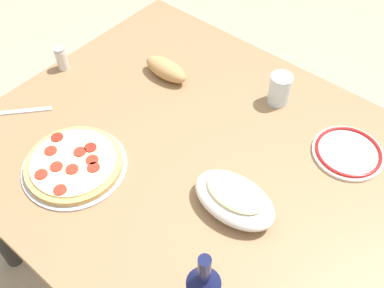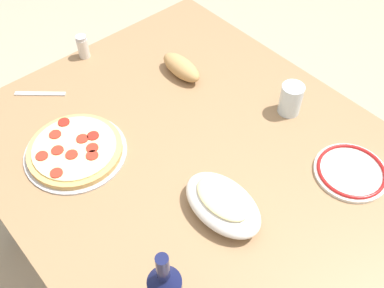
{
  "view_description": "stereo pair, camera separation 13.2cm",
  "coord_description": "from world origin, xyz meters",
  "px_view_note": "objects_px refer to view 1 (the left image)",
  "views": [
    {
      "loc": [
        -0.55,
        0.66,
        1.77
      ],
      "look_at": [
        0.0,
        0.0,
        0.76
      ],
      "focal_mm": 41.9,
      "sensor_mm": 36.0,
      "label": 1
    },
    {
      "loc": [
        -0.64,
        0.56,
        1.77
      ],
      "look_at": [
        0.0,
        0.0,
        0.76
      ],
      "focal_mm": 41.9,
      "sensor_mm": 36.0,
      "label": 2
    }
  ],
  "objects_px": {
    "pepperoni_pizza": "(74,164)",
    "dining_table": "(192,172)",
    "spice_shaker": "(62,58)",
    "side_plate_near": "(348,152)",
    "water_glass": "(280,89)",
    "baked_pasta_dish": "(234,198)",
    "bread_loaf": "(166,69)"
  },
  "relations": [
    {
      "from": "side_plate_near",
      "to": "baked_pasta_dish",
      "type": "bearing_deg",
      "value": 67.6
    },
    {
      "from": "water_glass",
      "to": "spice_shaker",
      "type": "relative_size",
      "value": 1.21
    },
    {
      "from": "pepperoni_pizza",
      "to": "water_glass",
      "type": "relative_size",
      "value": 2.89
    },
    {
      "from": "pepperoni_pizza",
      "to": "side_plate_near",
      "type": "height_order",
      "value": "pepperoni_pizza"
    },
    {
      "from": "side_plate_near",
      "to": "spice_shaker",
      "type": "relative_size",
      "value": 2.42
    },
    {
      "from": "bread_loaf",
      "to": "spice_shaker",
      "type": "relative_size",
      "value": 1.97
    },
    {
      "from": "dining_table",
      "to": "side_plate_near",
      "type": "height_order",
      "value": "side_plate_near"
    },
    {
      "from": "dining_table",
      "to": "spice_shaker",
      "type": "distance_m",
      "value": 0.61
    },
    {
      "from": "water_glass",
      "to": "side_plate_near",
      "type": "height_order",
      "value": "water_glass"
    },
    {
      "from": "baked_pasta_dish",
      "to": "water_glass",
      "type": "distance_m",
      "value": 0.44
    },
    {
      "from": "baked_pasta_dish",
      "to": "side_plate_near",
      "type": "relative_size",
      "value": 1.14
    },
    {
      "from": "baked_pasta_dish",
      "to": "spice_shaker",
      "type": "height_order",
      "value": "spice_shaker"
    },
    {
      "from": "dining_table",
      "to": "spice_shaker",
      "type": "xyz_separation_m",
      "value": [
        0.59,
        -0.0,
        0.15
      ]
    },
    {
      "from": "pepperoni_pizza",
      "to": "water_glass",
      "type": "xyz_separation_m",
      "value": [
        -0.3,
        -0.61,
        0.04
      ]
    },
    {
      "from": "side_plate_near",
      "to": "bread_loaf",
      "type": "relative_size",
      "value": 1.23
    },
    {
      "from": "pepperoni_pizza",
      "to": "dining_table",
      "type": "bearing_deg",
      "value": -129.5
    },
    {
      "from": "dining_table",
      "to": "bread_loaf",
      "type": "distance_m",
      "value": 0.37
    },
    {
      "from": "pepperoni_pizza",
      "to": "baked_pasta_dish",
      "type": "distance_m",
      "value": 0.47
    },
    {
      "from": "water_glass",
      "to": "side_plate_near",
      "type": "xyz_separation_m",
      "value": [
        -0.28,
        0.06,
        -0.04
      ]
    },
    {
      "from": "dining_table",
      "to": "bread_loaf",
      "type": "bearing_deg",
      "value": -35.05
    },
    {
      "from": "dining_table",
      "to": "bread_loaf",
      "type": "height_order",
      "value": "bread_loaf"
    },
    {
      "from": "side_plate_near",
      "to": "spice_shaker",
      "type": "distance_m",
      "value": 1.0
    },
    {
      "from": "pepperoni_pizza",
      "to": "water_glass",
      "type": "distance_m",
      "value": 0.68
    },
    {
      "from": "water_glass",
      "to": "baked_pasta_dish",
      "type": "bearing_deg",
      "value": 107.42
    },
    {
      "from": "dining_table",
      "to": "spice_shaker",
      "type": "height_order",
      "value": "spice_shaker"
    },
    {
      "from": "pepperoni_pizza",
      "to": "side_plate_near",
      "type": "distance_m",
      "value": 0.81
    },
    {
      "from": "dining_table",
      "to": "pepperoni_pizza",
      "type": "xyz_separation_m",
      "value": [
        0.22,
        0.27,
        0.12
      ]
    },
    {
      "from": "pepperoni_pizza",
      "to": "side_plate_near",
      "type": "xyz_separation_m",
      "value": [
        -0.59,
        -0.56,
        -0.01
      ]
    },
    {
      "from": "dining_table",
      "to": "spice_shaker",
      "type": "bearing_deg",
      "value": -0.02
    },
    {
      "from": "dining_table",
      "to": "side_plate_near",
      "type": "relative_size",
      "value": 6.06
    },
    {
      "from": "dining_table",
      "to": "bread_loaf",
      "type": "xyz_separation_m",
      "value": [
        0.28,
        -0.2,
        0.14
      ]
    },
    {
      "from": "pepperoni_pizza",
      "to": "side_plate_near",
      "type": "relative_size",
      "value": 1.45
    }
  ]
}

